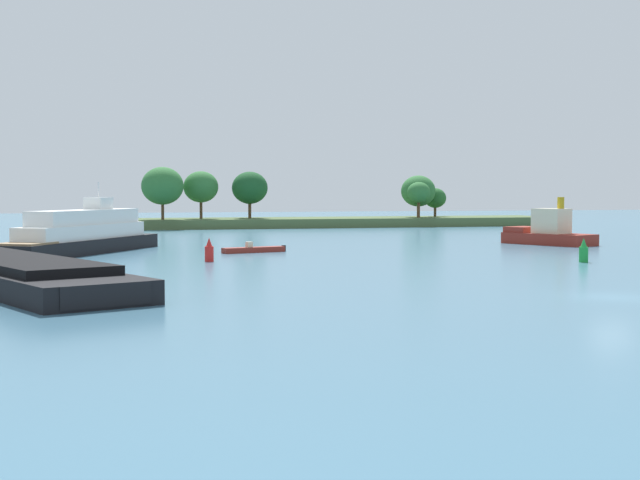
{
  "coord_description": "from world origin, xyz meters",
  "views": [
    {
      "loc": [
        -26.41,
        -40.14,
        5.47
      ],
      "look_at": [
        -6.28,
        35.73,
        1.2
      ],
      "focal_mm": 49.37,
      "sensor_mm": 36.0,
      "label": 1
    }
  ],
  "objects": [
    {
      "name": "treeline_island",
      "position": [
        8.14,
        94.66,
        2.79
      ],
      "size": [
        70.7,
        12.66,
        9.23
      ],
      "color": "#4C6038",
      "rests_on": "ground"
    },
    {
      "name": "ground_plane",
      "position": [
        0.0,
        0.0,
        0.0
      ],
      "size": [
        400.0,
        400.0,
        0.0
      ],
      "primitive_type": "plane",
      "color": "teal"
    },
    {
      "name": "small_motorboat",
      "position": [
        -11.79,
        38.44,
        0.26
      ],
      "size": [
        6.2,
        2.78,
        0.99
      ],
      "color": "maroon",
      "rests_on": "ground"
    },
    {
      "name": "channel_buoy_red",
      "position": [
        -17.13,
        29.03,
        0.81
      ],
      "size": [
        0.7,
        0.7,
        1.9
      ],
      "color": "red",
      "rests_on": "ground"
    },
    {
      "name": "tugboat",
      "position": [
        20.26,
        42.68,
        1.27
      ],
      "size": [
        7.4,
        10.31,
        4.98
      ],
      "color": "maroon",
      "rests_on": "ground"
    },
    {
      "name": "channel_buoy_green",
      "position": [
        11.09,
        20.79,
        0.81
      ],
      "size": [
        0.7,
        0.7,
        1.9
      ],
      "color": "green",
      "rests_on": "ground"
    },
    {
      "name": "white_riverboat",
      "position": [
        -26.73,
        41.16,
        1.7
      ],
      "size": [
        14.39,
        20.99,
        6.4
      ],
      "color": "black",
      "rests_on": "ground"
    }
  ]
}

